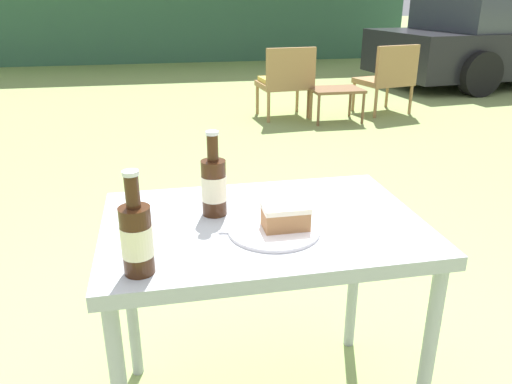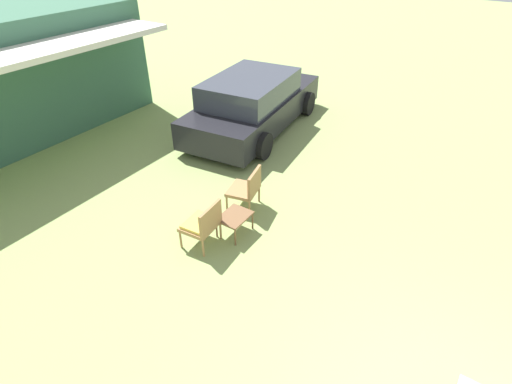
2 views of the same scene
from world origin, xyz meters
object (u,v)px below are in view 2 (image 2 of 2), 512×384
wicker_chair_plain (247,187)px  garden_side_table (235,218)px  parked_car (253,103)px  wicker_chair_cushioned (203,223)px

wicker_chair_plain → garden_side_table: size_ratio=1.43×
parked_car → wicker_chair_cushioned: bearing=-163.0°
wicker_chair_cushioned → wicker_chair_plain: size_ratio=1.00×
parked_car → garden_side_table: size_ratio=8.27×
wicker_chair_cushioned → garden_side_table: (0.50, -0.25, -0.11)m
parked_car → wicker_chair_plain: (-2.89, -1.80, -0.21)m
parked_car → wicker_chair_plain: size_ratio=5.77×
parked_car → garden_side_table: 4.15m
wicker_chair_plain → garden_side_table: (-0.71, -0.23, -0.12)m
parked_car → wicker_chair_cushioned: 4.48m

